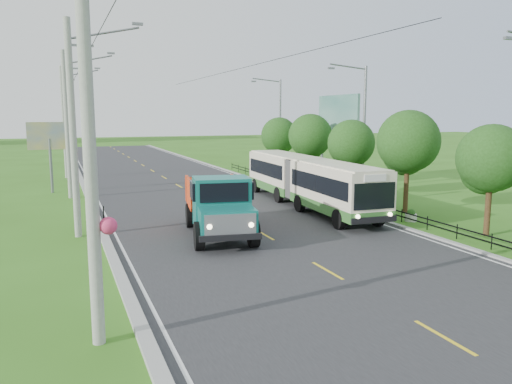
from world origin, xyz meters
TOP-DOWN VIEW (x-y plane):
  - ground at (0.00, 0.00)m, footprint 240.00×240.00m
  - road at (0.00, 20.00)m, footprint 14.00×120.00m
  - curb_left at (-7.20, 20.00)m, footprint 0.40×120.00m
  - curb_right at (7.15, 20.00)m, footprint 0.30×120.00m
  - edge_line_left at (-6.65, 20.00)m, footprint 0.12×120.00m
  - edge_line_right at (6.65, 20.00)m, footprint 0.12×120.00m
  - centre_dash at (0.00, 0.00)m, footprint 0.12×2.20m
  - railing_right at (8.00, 14.00)m, footprint 0.04×40.00m
  - pole_nearest at (-8.24, -3.00)m, footprint 3.51×0.44m
  - pole_near at (-8.26, 9.00)m, footprint 3.51×0.32m
  - pole_mid at (-8.26, 21.00)m, footprint 3.51×0.32m
  - pole_far at (-8.26, 33.00)m, footprint 3.51×0.32m
  - tree_second at (9.86, 2.14)m, footprint 3.18×3.26m
  - tree_third at (9.86, 8.14)m, footprint 3.60×3.62m
  - tree_fourth at (9.86, 14.14)m, footprint 3.24×3.31m
  - tree_fifth at (9.86, 20.14)m, footprint 3.48×3.52m
  - tree_back at (9.86, 26.14)m, footprint 3.30×3.36m
  - streetlight_mid at (10.64, 14.00)m, footprint 3.02×0.20m
  - streetlight_far at (10.64, 28.00)m, footprint 3.02×0.20m
  - planter_near at (8.60, 6.00)m, footprint 0.64×0.64m
  - planter_mid at (8.60, 14.00)m, footprint 0.64×0.64m
  - planter_far at (8.60, 22.00)m, footprint 0.64×0.64m
  - billboard_left at (-9.50, 24.00)m, footprint 3.00×0.20m
  - billboard_right at (12.30, 20.00)m, footprint 0.24×6.00m
  - bus at (5.37, 11.97)m, footprint 3.23×15.51m
  - dump_truck at (-2.06, 6.74)m, footprint 3.71×7.27m

SIDE VIEW (x-z plane):
  - ground at x=0.00m, z-range 0.00..0.00m
  - road at x=0.00m, z-range 0.00..0.02m
  - edge_line_left at x=-6.65m, z-range 0.02..0.02m
  - edge_line_right at x=6.65m, z-range 0.02..0.02m
  - centre_dash at x=0.00m, z-range 0.02..0.02m
  - curb_right at x=7.15m, z-range 0.00..0.10m
  - curb_left at x=-7.20m, z-range 0.00..0.15m
  - planter_near at x=8.60m, z-range -0.05..0.62m
  - planter_mid at x=8.60m, z-range -0.05..0.62m
  - planter_far at x=8.60m, z-range -0.05..0.62m
  - railing_right at x=8.00m, z-range 0.00..0.60m
  - dump_truck at x=-2.06m, z-range 0.19..3.11m
  - bus at x=5.37m, z-range 0.30..3.27m
  - tree_second at x=9.86m, z-range 0.87..6.17m
  - tree_fourth at x=9.86m, z-range 0.89..6.29m
  - tree_back at x=9.86m, z-range 0.90..6.40m
  - tree_fifth at x=9.86m, z-range 0.95..6.75m
  - billboard_left at x=-9.50m, z-range 1.27..6.47m
  - tree_third at x=9.86m, z-range 0.99..6.99m
  - streetlight_mid at x=10.64m, z-range 0.37..9.44m
  - streetlight_far at x=10.64m, z-range 0.37..9.44m
  - pole_nearest at x=-8.24m, z-range -0.06..9.94m
  - pole_near at x=-8.26m, z-range 0.09..10.09m
  - pole_mid at x=-8.26m, z-range 0.09..10.09m
  - pole_far at x=-8.26m, z-range 0.09..10.09m
  - billboard_right at x=12.30m, z-range 1.69..8.99m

